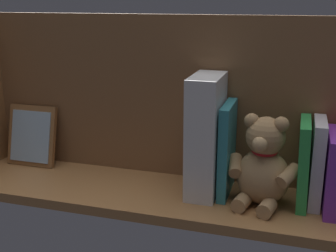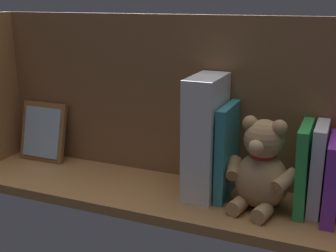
# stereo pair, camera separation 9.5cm
# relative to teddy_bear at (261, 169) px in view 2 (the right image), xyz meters

# --- Properties ---
(ground_plane) EXTENTS (1.04, 0.25, 0.02)m
(ground_plane) POSITION_rel_teddy_bear_xyz_m (0.21, -0.01, -0.10)
(ground_plane) COLOR #9E6B3D
(shelf_back_panel) EXTENTS (1.04, 0.02, 0.38)m
(shelf_back_panel) POSITION_rel_teddy_bear_xyz_m (0.21, -0.11, 0.11)
(shelf_back_panel) COLOR brown
(shelf_back_panel) RESTS_ON ground_plane
(book_4) EXTENTS (0.03, 0.14, 0.16)m
(book_4) POSITION_rel_teddy_bear_xyz_m (-0.14, -0.02, -0.00)
(book_4) COLOR purple
(book_4) RESTS_ON ground_plane
(book_5) EXTENTS (0.02, 0.11, 0.18)m
(book_5) POSITION_rel_teddy_bear_xyz_m (-0.11, -0.04, 0.01)
(book_5) COLOR silver
(book_5) RESTS_ON ground_plane
(book_6) EXTENTS (0.03, 0.13, 0.18)m
(book_6) POSITION_rel_teddy_bear_xyz_m (-0.08, -0.03, 0.00)
(book_6) COLOR green
(book_6) RESTS_ON ground_plane
(teddy_bear) EXTENTS (0.15, 0.14, 0.19)m
(teddy_bear) POSITION_rel_teddy_bear_xyz_m (0.00, 0.00, 0.00)
(teddy_bear) COLOR tan
(teddy_bear) RESTS_ON ground_plane
(book_7) EXTENTS (0.02, 0.13, 0.20)m
(book_7) POSITION_rel_teddy_bear_xyz_m (0.08, -0.03, 0.02)
(book_7) COLOR teal
(book_7) RESTS_ON ground_plane
(dictionary_thick_white) EXTENTS (0.06, 0.14, 0.26)m
(dictionary_thick_white) POSITION_rel_teddy_bear_xyz_m (0.13, -0.02, 0.05)
(dictionary_thick_white) COLOR silver
(dictionary_thick_white) RESTS_ON ground_plane
(picture_frame_leaning) EXTENTS (0.13, 0.05, 0.15)m
(picture_frame_leaning) POSITION_rel_teddy_bear_xyz_m (0.59, -0.07, -0.01)
(picture_frame_leaning) COLOR brown
(picture_frame_leaning) RESTS_ON ground_plane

